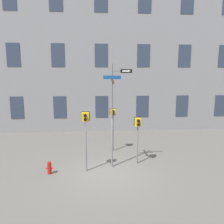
{
  "coord_description": "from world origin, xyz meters",
  "views": [
    {
      "loc": [
        -0.45,
        -9.83,
        4.61
      ],
      "look_at": [
        0.32,
        0.77,
        2.85
      ],
      "focal_mm": 35.0,
      "sensor_mm": 36.0,
      "label": 1
    }
  ],
  "objects_px": {
    "street_sign_pole": "(113,108)",
    "pedestrian_signal_left": "(86,125)",
    "pedestrian_signal_across": "(113,118)",
    "fire_hydrant": "(49,168)",
    "pedestrian_signal_right": "(138,128)"
  },
  "relations": [
    {
      "from": "street_sign_pole",
      "to": "fire_hydrant",
      "type": "bearing_deg",
      "value": -168.76
    },
    {
      "from": "fire_hydrant",
      "to": "pedestrian_signal_right",
      "type": "bearing_deg",
      "value": 12.26
    },
    {
      "from": "pedestrian_signal_across",
      "to": "fire_hydrant",
      "type": "relative_size",
      "value": 4.16
    },
    {
      "from": "pedestrian_signal_left",
      "to": "pedestrian_signal_across",
      "type": "distance_m",
      "value": 3.26
    },
    {
      "from": "pedestrian_signal_right",
      "to": "pedestrian_signal_across",
      "type": "height_order",
      "value": "pedestrian_signal_across"
    },
    {
      "from": "street_sign_pole",
      "to": "pedestrian_signal_right",
      "type": "bearing_deg",
      "value": 14.67
    },
    {
      "from": "street_sign_pole",
      "to": "pedestrian_signal_left",
      "type": "height_order",
      "value": "street_sign_pole"
    },
    {
      "from": "street_sign_pole",
      "to": "fire_hydrant",
      "type": "relative_size",
      "value": 8.12
    },
    {
      "from": "pedestrian_signal_across",
      "to": "fire_hydrant",
      "type": "xyz_separation_m",
      "value": [
        -3.28,
        -3.06,
        -1.79
      ]
    },
    {
      "from": "fire_hydrant",
      "to": "street_sign_pole",
      "type": "bearing_deg",
      "value": 11.24
    },
    {
      "from": "street_sign_pole",
      "to": "pedestrian_signal_across",
      "type": "xyz_separation_m",
      "value": [
        0.18,
        2.44,
        -0.96
      ]
    },
    {
      "from": "pedestrian_signal_right",
      "to": "street_sign_pole",
      "type": "bearing_deg",
      "value": -165.33
    },
    {
      "from": "street_sign_pole",
      "to": "pedestrian_signal_left",
      "type": "bearing_deg",
      "value": -162.95
    },
    {
      "from": "fire_hydrant",
      "to": "pedestrian_signal_across",
      "type": "bearing_deg",
      "value": 43.03
    },
    {
      "from": "street_sign_pole",
      "to": "fire_hydrant",
      "type": "xyz_separation_m",
      "value": [
        -3.1,
        -0.62,
        -2.75
      ]
    }
  ]
}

